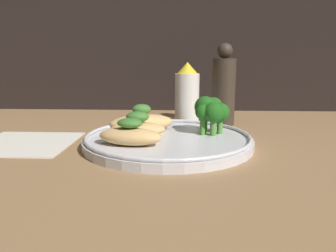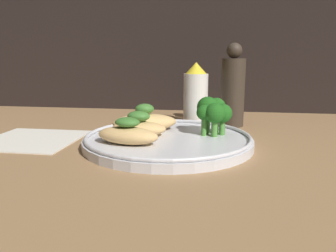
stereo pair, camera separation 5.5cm
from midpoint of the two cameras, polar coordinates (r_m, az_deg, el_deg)
ground_plane at (r=55.88cm, az=-2.82°, el=-3.95°), size 180.00×180.00×1.00cm
plate at (r=55.49cm, az=-2.84°, el=-2.46°), size 28.54×28.54×2.00cm
grilled_meat_front at (r=51.08cm, az=-9.69°, el=-1.53°), size 10.75×6.52×4.22cm
grilled_meat_middle at (r=56.43cm, az=-8.08°, el=-0.24°), size 9.66×5.37×4.33cm
grilled_meat_back at (r=60.22cm, az=-7.22°, el=0.71°), size 13.05×9.35×5.03cm
broccoli_bunch at (r=57.77cm, az=4.85°, el=2.65°), size 6.19×6.48×6.59cm
sauce_bottle at (r=72.52cm, az=1.17°, el=5.41°), size 5.35×5.35×13.73cm
pepper_grinder at (r=72.60cm, az=7.54°, el=6.47°), size 5.03×5.03×17.77cm
napkin at (r=63.04cm, az=-26.09°, el=-2.68°), size 16.42×16.42×0.40cm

